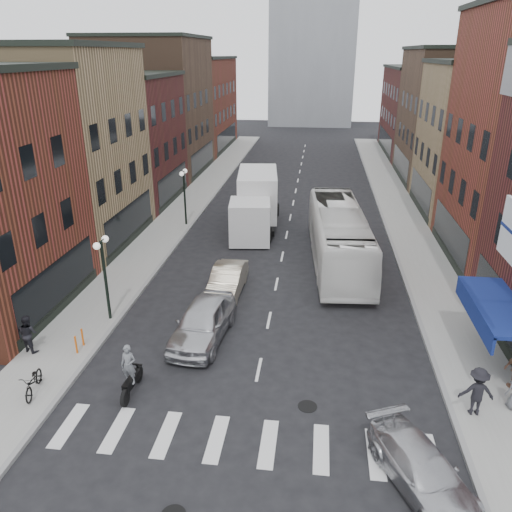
% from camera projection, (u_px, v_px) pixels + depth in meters
% --- Properties ---
extents(ground, '(160.00, 160.00, 0.00)m').
position_uv_depth(ground, '(256.00, 385.00, 18.96)').
color(ground, black).
rests_on(ground, ground).
extents(sidewalk_left, '(3.00, 74.00, 0.15)m').
position_uv_depth(sidewalk_left, '(186.00, 209.00, 40.12)').
color(sidewalk_left, gray).
rests_on(sidewalk_left, ground).
extents(sidewalk_right, '(3.00, 74.00, 0.15)m').
position_uv_depth(sidewalk_right, '(402.00, 217.00, 38.14)').
color(sidewalk_right, gray).
rests_on(sidewalk_right, ground).
extents(curb_left, '(0.20, 74.00, 0.16)m').
position_uv_depth(curb_left, '(204.00, 210.00, 39.98)').
color(curb_left, gray).
rests_on(curb_left, ground).
extents(curb_right, '(0.20, 74.00, 0.16)m').
position_uv_depth(curb_right, '(382.00, 217.00, 38.34)').
color(curb_right, gray).
rests_on(curb_right, ground).
extents(crosswalk_stripes, '(12.00, 2.20, 0.01)m').
position_uv_depth(crosswalk_stripes, '(244.00, 441.00, 16.20)').
color(crosswalk_stripes, silver).
rests_on(crosswalk_stripes, ground).
extents(bldg_left_mid_a, '(10.30, 10.20, 12.30)m').
position_uv_depth(bldg_left_mid_a, '(47.00, 148.00, 31.24)').
color(bldg_left_mid_a, '#9C8056').
rests_on(bldg_left_mid_a, ground).
extents(bldg_left_mid_b, '(10.30, 10.20, 10.30)m').
position_uv_depth(bldg_left_mid_b, '(111.00, 139.00, 40.80)').
color(bldg_left_mid_b, '#4F1C1C').
rests_on(bldg_left_mid_b, ground).
extents(bldg_left_far_a, '(10.30, 12.20, 13.30)m').
position_uv_depth(bldg_left_far_a, '(152.00, 107.00, 50.33)').
color(bldg_left_far_a, '#4E3627').
rests_on(bldg_left_far_a, ground).
extents(bldg_left_far_b, '(10.30, 16.20, 11.30)m').
position_uv_depth(bldg_left_far_b, '(188.00, 104.00, 63.57)').
color(bldg_left_far_b, brown).
rests_on(bldg_left_far_b, ground).
extents(bldg_right_mid_b, '(10.30, 10.20, 11.30)m').
position_uv_depth(bldg_right_mid_b, '(496.00, 140.00, 37.11)').
color(bldg_right_mid_b, '#9C8056').
rests_on(bldg_right_mid_b, ground).
extents(bldg_right_far_a, '(10.30, 12.20, 12.30)m').
position_uv_depth(bldg_right_far_a, '(460.00, 116.00, 47.02)').
color(bldg_right_far_a, '#4E3627').
rests_on(bldg_right_far_a, ground).
extents(bldg_right_far_b, '(10.30, 16.20, 10.30)m').
position_uv_depth(bldg_right_far_b, '(430.00, 111.00, 60.25)').
color(bldg_right_far_b, '#4F1C1C').
rests_on(bldg_right_far_b, ground).
extents(awning_blue, '(1.80, 5.00, 0.78)m').
position_uv_depth(awning_blue, '(493.00, 307.00, 19.22)').
color(awning_blue, navy).
rests_on(awning_blue, ground).
extents(streetlamp_near, '(0.32, 1.22, 4.11)m').
position_uv_depth(streetlamp_near, '(104.00, 264.00, 22.39)').
color(streetlamp_near, black).
rests_on(streetlamp_near, ground).
extents(streetlamp_far, '(0.32, 1.22, 4.11)m').
position_uv_depth(streetlamp_far, '(184.00, 187.00, 35.25)').
color(streetlamp_far, black).
rests_on(streetlamp_far, ground).
extents(bike_rack, '(0.08, 0.68, 0.80)m').
position_uv_depth(bike_rack, '(79.00, 341.00, 20.83)').
color(bike_rack, '#D8590C').
rests_on(bike_rack, sidewalk_left).
extents(box_truck, '(3.32, 9.09, 3.85)m').
position_uv_depth(box_truck, '(256.00, 203.00, 35.15)').
color(box_truck, silver).
rests_on(box_truck, ground).
extents(motorcycle_rider, '(0.59, 2.04, 2.07)m').
position_uv_depth(motorcycle_rider, '(130.00, 372.00, 18.11)').
color(motorcycle_rider, black).
rests_on(motorcycle_rider, ground).
extents(transit_bus, '(3.76, 12.30, 3.38)m').
position_uv_depth(transit_bus, '(339.00, 236.00, 29.36)').
color(transit_bus, white).
rests_on(transit_bus, ground).
extents(sedan_left_near, '(2.47, 5.19, 1.71)m').
position_uv_depth(sedan_left_near, '(203.00, 322.00, 21.70)').
color(sedan_left_near, silver).
rests_on(sedan_left_near, ground).
extents(sedan_left_far, '(1.63, 4.42, 1.44)m').
position_uv_depth(sedan_left_far, '(227.00, 280.00, 25.94)').
color(sedan_left_far, beige).
rests_on(sedan_left_far, ground).
extents(curb_car, '(3.31, 4.55, 1.22)m').
position_uv_depth(curb_car, '(422.00, 469.00, 14.32)').
color(curb_car, '#B8B8BD').
rests_on(curb_car, ground).
extents(parked_bicycle, '(0.99, 1.83, 0.91)m').
position_uv_depth(parked_bicycle, '(34.00, 382.00, 18.15)').
color(parked_bicycle, black).
rests_on(parked_bicycle, sidewalk_left).
extents(ped_left_solo, '(0.90, 0.70, 1.64)m').
position_uv_depth(ped_left_solo, '(28.00, 333.00, 20.58)').
color(ped_left_solo, black).
rests_on(ped_left_solo, sidewalk_left).
extents(ped_right_a, '(1.16, 0.59, 1.79)m').
position_uv_depth(ped_right_a, '(477.00, 391.00, 16.93)').
color(ped_right_a, black).
rests_on(ped_right_a, sidewalk_right).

